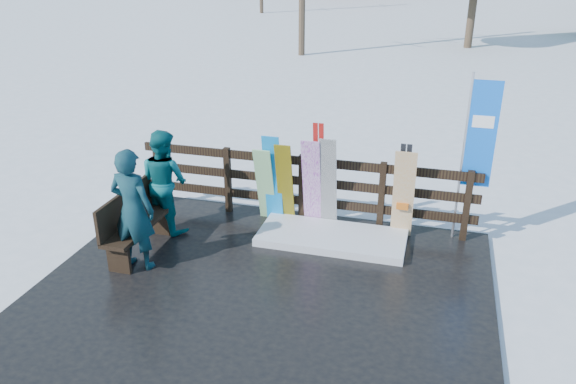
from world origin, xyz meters
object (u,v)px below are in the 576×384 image
(rental_flag, at_px, (477,141))
(person_back, at_px, (164,181))
(snowboard_4, at_px, (328,184))
(snowboard_3, at_px, (312,184))
(bench, at_px, (134,220))
(snowboard_5, at_px, (403,195))
(snowboard_1, at_px, (265,185))
(snowboard_2, at_px, (285,184))
(person_front, at_px, (133,210))
(snowboard_0, at_px, (273,180))

(rental_flag, height_order, person_back, rental_flag)
(rental_flag, bearing_deg, snowboard_4, -172.79)
(snowboard_3, distance_m, rental_flag, 2.56)
(bench, distance_m, person_back, 0.88)
(bench, relative_size, rental_flag, 0.58)
(bench, xyz_separation_m, snowboard_4, (2.61, 1.47, 0.27))
(snowboard_5, bearing_deg, person_back, -169.77)
(bench, height_order, snowboard_3, snowboard_3)
(snowboard_1, relative_size, snowboard_4, 0.84)
(snowboard_4, relative_size, rental_flag, 0.62)
(bench, relative_size, person_back, 0.90)
(bench, bearing_deg, snowboard_5, 21.34)
(person_back, bearing_deg, snowboard_3, -142.74)
(snowboard_5, bearing_deg, snowboard_4, 180.00)
(snowboard_1, relative_size, person_back, 0.82)
(snowboard_1, xyz_separation_m, snowboard_2, (0.33, -0.00, 0.05))
(bench, bearing_deg, snowboard_3, 32.21)
(bench, bearing_deg, person_back, 81.87)
(rental_flag, bearing_deg, snowboard_5, -164.40)
(snowboard_5, xyz_separation_m, person_back, (-3.66, -0.66, 0.09))
(rental_flag, bearing_deg, person_front, -154.90)
(bench, bearing_deg, person_front, -56.58)
(snowboard_3, height_order, person_back, person_back)
(snowboard_2, distance_m, rental_flag, 2.99)
(snowboard_2, bearing_deg, snowboard_0, 180.00)
(snowboard_0, relative_size, snowboard_5, 1.04)
(snowboard_1, bearing_deg, person_back, -155.48)
(snowboard_0, bearing_deg, snowboard_2, -0.00)
(snowboard_5, xyz_separation_m, rental_flag, (0.97, 0.27, 0.87))
(bench, xyz_separation_m, person_back, (0.12, 0.81, 0.32))
(snowboard_2, xyz_separation_m, snowboard_3, (0.44, -0.00, 0.05))
(bench, distance_m, snowboard_4, 3.01)
(snowboard_0, bearing_deg, person_front, -128.38)
(snowboard_1, relative_size, snowboard_5, 0.91)
(snowboard_2, distance_m, snowboard_5, 1.88)
(snowboard_2, relative_size, snowboard_3, 0.93)
(snowboard_2, relative_size, person_front, 0.82)
(bench, height_order, person_back, person_back)
(snowboard_0, relative_size, person_front, 0.88)
(bench, relative_size, snowboard_2, 1.04)
(snowboard_3, height_order, rental_flag, rental_flag)
(snowboard_0, distance_m, person_back, 1.71)
(person_front, xyz_separation_m, person_back, (-0.12, 1.18, -0.05))
(snowboard_4, height_order, person_front, person_front)
(snowboard_3, xyz_separation_m, rental_flag, (2.40, 0.27, 0.84))
(snowboard_1, height_order, snowboard_4, snowboard_4)
(snowboard_3, height_order, person_front, person_front)
(snowboard_4, bearing_deg, rental_flag, 7.21)
(snowboard_1, distance_m, snowboard_5, 2.21)
(rental_flag, bearing_deg, person_back, -168.63)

